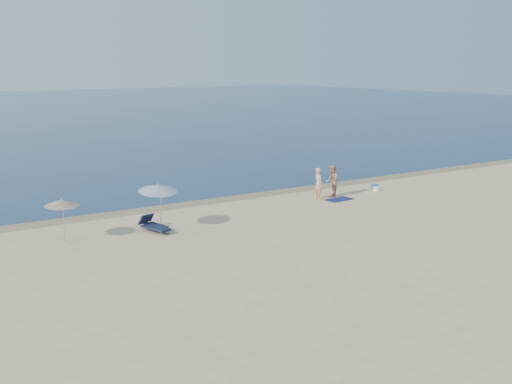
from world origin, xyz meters
TOP-DOWN VIEW (x-y plane):
  - wet_sand_strip at (0.00, 19.40)m, footprint 240.00×1.60m
  - person_left at (2.47, 16.41)m, footprint 0.52×0.72m
  - person_right at (3.60, 16.56)m, footprint 1.14×1.16m
  - beach_towel at (3.39, 15.64)m, footprint 1.71×1.05m
  - white_bag at (6.97, 16.27)m, footprint 0.38×0.34m
  - blue_cooler at (7.28, 16.83)m, footprint 0.50×0.42m
  - umbrella_near at (-8.20, 15.07)m, footprint 2.08×2.10m
  - umbrella_far at (-12.52, 15.56)m, footprint 1.66×1.67m
  - lounger_left at (-8.55, 14.88)m, footprint 1.03×1.81m
  - lounger_right at (-8.30, 15.33)m, footprint 0.73×1.58m

SIDE VIEW (x-z plane):
  - wet_sand_strip at x=0.00m, z-range 0.00..0.00m
  - beach_towel at x=3.39m, z-range 0.00..0.03m
  - white_bag at x=6.97m, z-range 0.00..0.28m
  - blue_cooler at x=7.28m, z-range 0.00..0.30m
  - lounger_right at x=-8.30m, z-range -0.09..0.58m
  - lounger_left at x=-8.55m, z-range -0.10..0.66m
  - person_left at x=2.47m, z-range 0.00..1.84m
  - person_right at x=3.60m, z-range 0.00..1.88m
  - umbrella_far at x=-12.52m, z-range 0.76..2.76m
  - umbrella_near at x=-8.20m, z-range 0.85..3.20m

